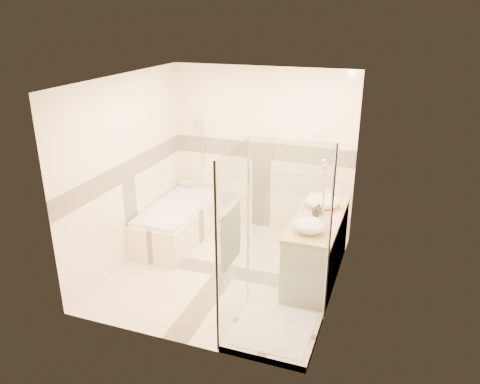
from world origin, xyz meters
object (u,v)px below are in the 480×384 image
(vanity, at_px, (317,246))
(vessel_sink_far, at_px, (310,225))
(vessel_sink_near, at_px, (322,200))
(amenity_bottle_a, at_px, (316,213))
(amenity_bottle_b, at_px, (318,209))
(bathtub, at_px, (178,220))
(shower_enclosure, at_px, (266,288))

(vanity, distance_m, vessel_sink_far, 0.69)
(vessel_sink_near, relative_size, vessel_sink_far, 1.15)
(amenity_bottle_a, xyz_separation_m, amenity_bottle_b, (0.00, 0.17, -0.02))
(bathtub, distance_m, vessel_sink_near, 2.22)
(bathtub, distance_m, amenity_bottle_b, 2.24)
(shower_enclosure, relative_size, vessel_sink_far, 5.23)
(bathtub, relative_size, vessel_sink_far, 4.36)
(vessel_sink_near, relative_size, amenity_bottle_b, 3.23)
(bathtub, xyz_separation_m, vessel_sink_near, (2.13, -0.06, 0.63))
(bathtub, height_order, shower_enclosure, shower_enclosure)
(bathtub, relative_size, vanity, 1.05)
(vessel_sink_far, relative_size, amenity_bottle_a, 2.24)
(amenity_bottle_b, bearing_deg, vessel_sink_far, -90.00)
(bathtub, distance_m, vanity, 2.18)
(vessel_sink_near, bearing_deg, bathtub, 178.48)
(vanity, relative_size, vessel_sink_near, 3.62)
(shower_enclosure, distance_m, amenity_bottle_a, 1.26)
(vanity, relative_size, amenity_bottle_b, 11.67)
(bathtub, height_order, amenity_bottle_b, amenity_bottle_b)
(shower_enclosure, bearing_deg, amenity_bottle_b, 78.36)
(vanity, xyz_separation_m, vessel_sink_near, (-0.02, 0.29, 0.51))
(shower_enclosure, height_order, vessel_sink_near, shower_enclosure)
(bathtub, distance_m, shower_enclosure, 2.47)
(shower_enclosure, xyz_separation_m, vessel_sink_far, (0.27, 0.80, 0.42))
(vessel_sink_near, bearing_deg, shower_enclosure, -99.89)
(vanity, height_order, amenity_bottle_a, amenity_bottle_a)
(amenity_bottle_a, height_order, amenity_bottle_b, amenity_bottle_a)
(vessel_sink_far, distance_m, amenity_bottle_a, 0.36)
(amenity_bottle_a, bearing_deg, vessel_sink_near, 90.00)
(vessel_sink_far, bearing_deg, amenity_bottle_a, 90.00)
(bathtub, xyz_separation_m, vanity, (2.15, -0.35, 0.12))
(vessel_sink_near, distance_m, vessel_sink_far, 0.77)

